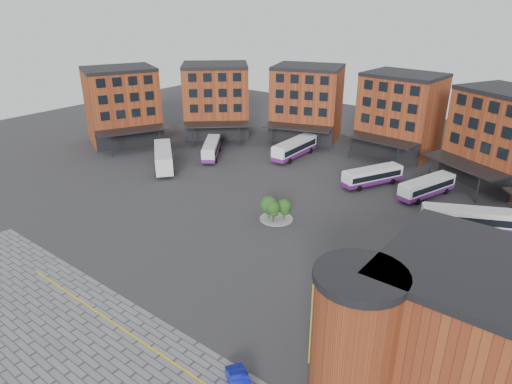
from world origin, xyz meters
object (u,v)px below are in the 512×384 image
Objects in this scene: bus_e at (427,187)px; bus_f at (467,219)px; bus_b at (211,149)px; bus_d at (372,176)px; bus_c at (295,148)px; tree_island at (275,208)px; bus_a at (163,156)px.

bus_f reaches higher than bus_e.
bus_b is 29.47m from bus_d.
bus_c is (12.06, 9.18, 0.18)m from bus_b.
bus_d is (28.97, 5.40, -0.02)m from bus_b.
bus_c is 34.31m from bus_f.
bus_d is at bearing -25.91° from bus_b.
bus_b is (-24.09, 13.64, -0.20)m from tree_island.
bus_f is (47.21, 7.96, -0.37)m from bus_a.
tree_island is 0.42× the size of bus_e.
bus_b is at bearing -152.55° from bus_e.
bus_e is at bearing 56.61° from tree_island.
bus_e is at bearing -8.32° from bus_c.
bus_b reaches higher than bus_e.
tree_island reaches higher than bus_d.
bus_b is 0.84× the size of bus_c.
bus_c is (14.53, 18.40, -0.28)m from bus_a.
bus_b is at bearing 24.94° from bus_a.
bus_a is at bearing -140.74° from bus_e.
bus_e is 10.62m from bus_f.
bus_d is at bearing 75.61° from tree_island.
bus_f reaches higher than bus_b.
tree_island is 27.68m from bus_b.
bus_b is (2.47, 9.22, -0.46)m from bus_a.
bus_d is 0.97× the size of bus_e.
tree_island is 24.08m from bus_f.
bus_e is (37.13, 6.15, -0.01)m from bus_b.
bus_e is (8.16, 0.75, 0.01)m from bus_d.
bus_e reaches higher than bus_d.
bus_a reaches higher than bus_b.
tree_island is 0.46× the size of bus_b.
bus_b is 0.93× the size of bus_e.
tree_island is 0.44× the size of bus_d.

